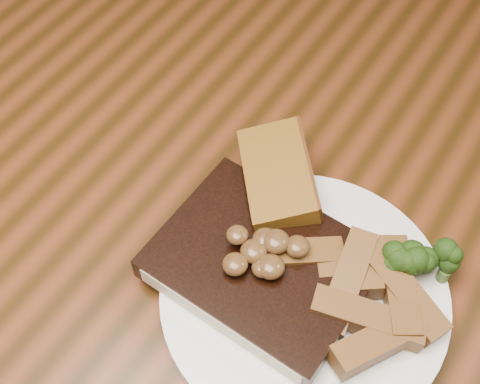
# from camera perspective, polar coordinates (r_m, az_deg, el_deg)

# --- Properties ---
(dining_table) EXTENTS (1.60, 0.90, 0.75)m
(dining_table) POSITION_cam_1_polar(r_m,az_deg,el_deg) (0.73, -0.87, -6.22)
(dining_table) COLOR #502410
(dining_table) RESTS_ON ground
(plate) EXTENTS (0.26, 0.26, 0.01)m
(plate) POSITION_cam_1_polar(r_m,az_deg,el_deg) (0.60, 5.47, -8.89)
(plate) COLOR white
(plate) RESTS_ON dining_table
(steak) EXTENTS (0.19, 0.15, 0.03)m
(steak) POSITION_cam_1_polar(r_m,az_deg,el_deg) (0.59, 1.92, -6.18)
(steak) COLOR black
(steak) RESTS_ON plate
(steak_bone) EXTENTS (0.17, 0.02, 0.02)m
(steak_bone) POSITION_cam_1_polar(r_m,az_deg,el_deg) (0.57, -1.49, -10.95)
(steak_bone) COLOR beige
(steak_bone) RESTS_ON plate
(mushroom_pile) EXTENTS (0.07, 0.07, 0.03)m
(mushroom_pile) POSITION_cam_1_polar(r_m,az_deg,el_deg) (0.57, 2.49, -5.19)
(mushroom_pile) COLOR #503519
(mushroom_pile) RESTS_ON steak
(garlic_bread) EXTENTS (0.12, 0.12, 0.02)m
(garlic_bread) POSITION_cam_1_polar(r_m,az_deg,el_deg) (0.64, 3.13, 0.37)
(garlic_bread) COLOR brown
(garlic_bread) RESTS_ON plate
(potato_wedges) EXTENTS (0.12, 0.12, 0.02)m
(potato_wedges) POSITION_cam_1_polar(r_m,az_deg,el_deg) (0.59, 11.07, -9.12)
(potato_wedges) COLOR brown
(potato_wedges) RESTS_ON plate
(broccoli_cluster) EXTENTS (0.06, 0.06, 0.04)m
(broccoli_cluster) POSITION_cam_1_polar(r_m,az_deg,el_deg) (0.60, 14.50, -6.13)
(broccoli_cluster) COLOR #1A370C
(broccoli_cluster) RESTS_ON plate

